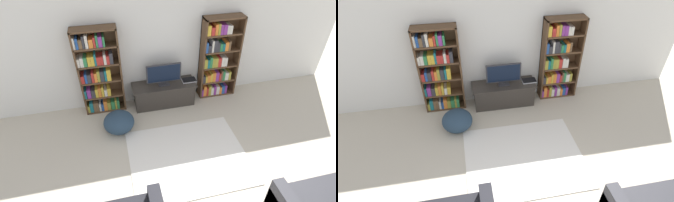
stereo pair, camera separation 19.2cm
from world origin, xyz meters
TOP-DOWN VIEW (x-y plane):
  - wall_back at (0.00, 4.23)m, footprint 8.80×0.06m
  - bookshelf_left at (-1.20, 4.05)m, footprint 0.86×0.30m
  - bookshelf_right at (1.41, 4.05)m, footprint 0.86×0.30m
  - tv_stand at (0.15, 3.92)m, footprint 1.41×0.50m
  - television at (0.15, 3.91)m, footprint 0.76×0.16m
  - laptop at (0.73, 3.94)m, footprint 0.32×0.22m
  - area_rug at (0.22, 2.24)m, footprint 2.13×1.75m
  - beanbag_ottoman at (-0.93, 3.25)m, footprint 0.62×0.62m

SIDE VIEW (x-z plane):
  - area_rug at x=0.22m, z-range 0.00..0.02m
  - beanbag_ottoman at x=-0.93m, z-range 0.00..0.42m
  - tv_stand at x=0.15m, z-range 0.00..0.53m
  - laptop at x=0.73m, z-range 0.52..0.55m
  - television at x=0.15m, z-range 0.54..1.05m
  - bookshelf_right at x=1.41m, z-range -0.04..1.86m
  - bookshelf_left at x=-1.20m, z-range -0.03..1.87m
  - wall_back at x=0.00m, z-range 0.00..2.60m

